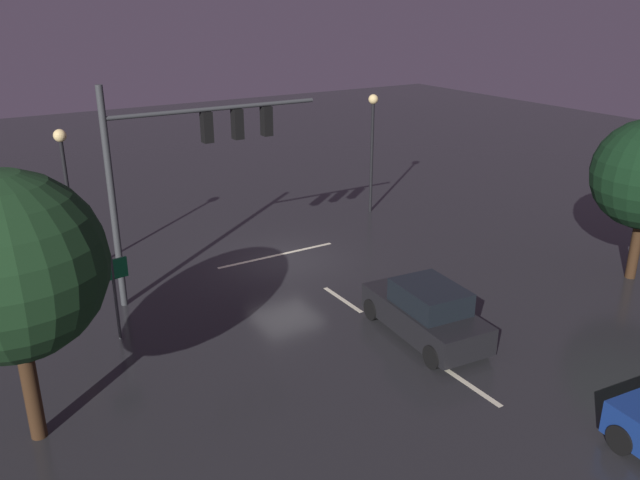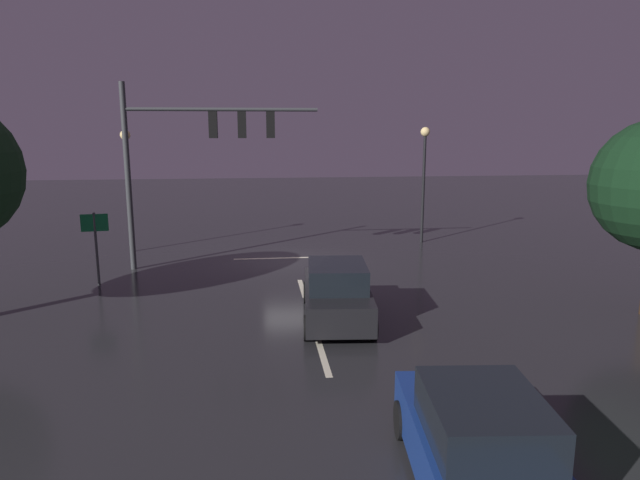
{
  "view_description": "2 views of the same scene",
  "coord_description": "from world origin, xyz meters",
  "px_view_note": "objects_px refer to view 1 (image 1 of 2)",
  "views": [
    {
      "loc": [
        10.88,
        20.18,
        9.46
      ],
      "look_at": [
        1.04,
        4.25,
        2.42
      ],
      "focal_mm": 36.17,
      "sensor_mm": 36.0,
      "label": 1
    },
    {
      "loc": [
        1.55,
        22.58,
        5.42
      ],
      "look_at": [
        -0.4,
        5.88,
        2.06
      ],
      "focal_mm": 31.55,
      "sensor_mm": 36.0,
      "label": 2
    }
  ],
  "objects_px": {
    "car_approaching": "(426,312)",
    "street_lamp_right_kerb": "(66,176)",
    "route_sign": "(114,281)",
    "tree_right_near": "(9,267)",
    "street_lamp_left_kerb": "(372,132)",
    "traffic_signal_assembly": "(188,150)"
  },
  "relations": [
    {
      "from": "street_lamp_right_kerb",
      "to": "tree_right_near",
      "type": "bearing_deg",
      "value": 72.36
    },
    {
      "from": "street_lamp_left_kerb",
      "to": "route_sign",
      "type": "distance_m",
      "value": 14.89
    },
    {
      "from": "tree_right_near",
      "to": "street_lamp_right_kerb",
      "type": "bearing_deg",
      "value": -107.64
    },
    {
      "from": "car_approaching",
      "to": "street_lamp_left_kerb",
      "type": "height_order",
      "value": "street_lamp_left_kerb"
    },
    {
      "from": "route_sign",
      "to": "street_lamp_left_kerb",
      "type": "bearing_deg",
      "value": -155.89
    },
    {
      "from": "traffic_signal_assembly",
      "to": "car_approaching",
      "type": "distance_m",
      "value": 9.13
    },
    {
      "from": "car_approaching",
      "to": "street_lamp_right_kerb",
      "type": "height_order",
      "value": "street_lamp_right_kerb"
    },
    {
      "from": "route_sign",
      "to": "tree_right_near",
      "type": "height_order",
      "value": "tree_right_near"
    },
    {
      "from": "car_approaching",
      "to": "route_sign",
      "type": "relative_size",
      "value": 1.75
    },
    {
      "from": "car_approaching",
      "to": "street_lamp_right_kerb",
      "type": "relative_size",
      "value": 0.84
    },
    {
      "from": "street_lamp_left_kerb",
      "to": "street_lamp_right_kerb",
      "type": "relative_size",
      "value": 1.02
    },
    {
      "from": "car_approaching",
      "to": "route_sign",
      "type": "bearing_deg",
      "value": -30.76
    },
    {
      "from": "car_approaching",
      "to": "street_lamp_right_kerb",
      "type": "bearing_deg",
      "value": -52.58
    },
    {
      "from": "tree_right_near",
      "to": "traffic_signal_assembly",
      "type": "bearing_deg",
      "value": -136.77
    },
    {
      "from": "street_lamp_left_kerb",
      "to": "tree_right_near",
      "type": "height_order",
      "value": "tree_right_near"
    },
    {
      "from": "car_approaching",
      "to": "street_lamp_right_kerb",
      "type": "distance_m",
      "value": 13.07
    },
    {
      "from": "route_sign",
      "to": "tree_right_near",
      "type": "xyz_separation_m",
      "value": [
        2.85,
        3.59,
        2.39
      ]
    },
    {
      "from": "traffic_signal_assembly",
      "to": "tree_right_near",
      "type": "bearing_deg",
      "value": 43.23
    },
    {
      "from": "street_lamp_right_kerb",
      "to": "tree_right_near",
      "type": "distance_m",
      "value": 9.54
    },
    {
      "from": "traffic_signal_assembly",
      "to": "street_lamp_left_kerb",
      "type": "relative_size",
      "value": 1.34
    },
    {
      "from": "street_lamp_left_kerb",
      "to": "traffic_signal_assembly",
      "type": "bearing_deg",
      "value": 20.58
    },
    {
      "from": "traffic_signal_assembly",
      "to": "street_lamp_right_kerb",
      "type": "relative_size",
      "value": 1.38
    }
  ]
}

